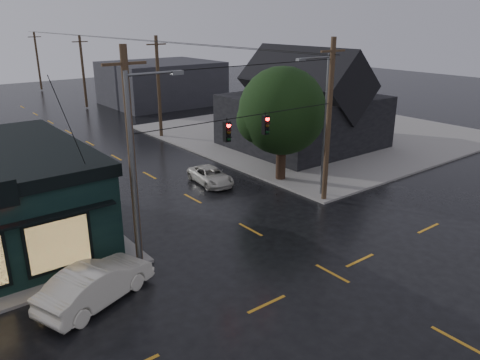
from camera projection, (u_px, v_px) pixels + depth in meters
ground_plane at (332, 273)px, 21.58m from camera, size 160.00×160.00×0.00m
sidewalk_ne at (316, 132)px, 48.07m from camera, size 28.00×28.00×0.15m
ne_building at (304, 98)px, 41.49m from camera, size 12.60×11.60×8.75m
corner_tree at (282, 111)px, 32.32m from camera, size 6.12×6.12×7.99m
utility_pole_nw at (140, 261)px, 22.67m from camera, size 2.00×0.32×10.15m
utility_pole_ne at (324, 201)px, 30.20m from camera, size 2.00×0.32×10.15m
utility_pole_far_a at (162, 137)px, 46.24m from camera, size 2.00×0.32×9.65m
utility_pole_far_b at (87, 108)px, 61.16m from camera, size 2.00×0.32×9.15m
utility_pole_far_c at (42, 90)px, 76.08m from camera, size 2.00×0.32×9.15m
span_signal_assembly at (247, 128)px, 24.62m from camera, size 13.00×0.48×1.23m
streetlight_nw at (141, 269)px, 21.97m from camera, size 5.40×0.30×9.15m
streetlight_ne at (321, 196)px, 31.01m from camera, size 5.40×0.30×9.15m
bg_building_east at (161, 83)px, 63.51m from camera, size 14.00×12.00×5.60m
sedan_cream at (96, 284)px, 19.19m from camera, size 5.43×3.53×1.69m
suv_silver at (211, 176)px, 33.09m from camera, size 2.38×4.39×1.17m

